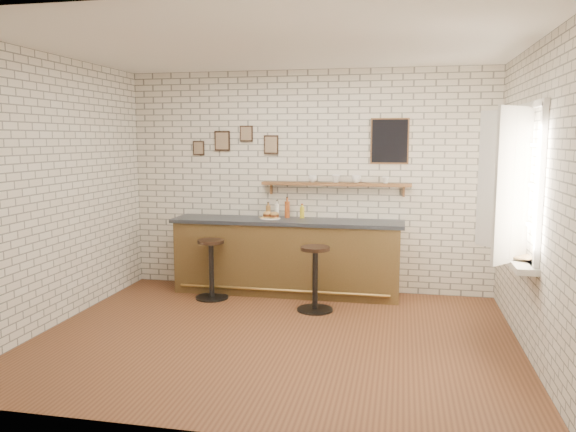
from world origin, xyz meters
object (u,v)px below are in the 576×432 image
book_lower (516,257)px  bitters_bottle_brown (268,211)px  condiment_bottle_yellow (302,212)px  shelf_cup_c (357,179)px  bar_stool_left (211,267)px  book_upper (516,256)px  shelf_cup_d (386,180)px  bar_stool_right (315,276)px  shelf_cup_a (313,179)px  bitters_bottle_white (277,210)px  ciabatta_sandwich (271,215)px  bar_counter (287,256)px  sandwich_plate (270,218)px  bitters_bottle_amber (287,209)px  shelf_cup_b (336,179)px

book_lower → bitters_bottle_brown: bearing=117.3°
condiment_bottle_yellow → shelf_cup_c: (0.73, 0.02, 0.46)m
bar_stool_left → book_upper: size_ratio=3.22×
shelf_cup_d → bitters_bottle_brown: bearing=-164.9°
bar_stool_right → shelf_cup_a: 1.45m
shelf_cup_d → book_lower: size_ratio=0.46×
book_lower → book_upper: (0.00, -0.03, 0.02)m
shelf_cup_d → book_upper: 2.31m
bitters_bottle_brown → bar_stool_right: 1.36m
bar_stool_right → book_upper: bearing=-23.1°
bitters_bottle_white → ciabatta_sandwich: bearing=-109.1°
condiment_bottle_yellow → bar_stool_left: size_ratio=0.25×
bar_counter → bar_stool_right: 0.86m
sandwich_plate → bitters_bottle_amber: 0.27m
shelf_cup_a → shelf_cup_c: shelf_cup_c is taller
bar_counter → shelf_cup_b: (0.63, 0.20, 1.05)m
shelf_cup_d → book_upper: shelf_cup_d is taller
condiment_bottle_yellow → book_upper: condiment_bottle_yellow is taller
shelf_cup_c → bitters_bottle_white: bearing=99.7°
bar_stool_right → shelf_cup_d: bearing=48.7°
shelf_cup_d → sandwich_plate: bearing=-159.5°
shelf_cup_a → shelf_cup_c: (0.59, 0.00, 0.00)m
condiment_bottle_yellow → book_lower: bearing=-35.8°
ciabatta_sandwich → bar_stool_left: bearing=-145.1°
ciabatta_sandwich → book_upper: ciabatta_sandwich is taller
condiment_bottle_yellow → shelf_cup_b: shelf_cup_b is taller
sandwich_plate → shelf_cup_d: (1.52, 0.16, 0.53)m
sandwich_plate → shelf_cup_c: (1.14, 0.16, 0.53)m
bitters_bottle_white → bitters_bottle_amber: bearing=0.0°
bar_stool_right → shelf_cup_d: shelf_cup_d is taller
shelf_cup_c → book_lower: bearing=-127.6°
bar_stool_left → book_upper: (3.52, -1.15, 0.54)m
bitters_bottle_amber → shelf_cup_d: 1.38m
ciabatta_sandwich → shelf_cup_c: size_ratio=1.92×
bitters_bottle_amber → book_upper: bitters_bottle_amber is taller
condiment_bottle_yellow → shelf_cup_d: size_ratio=2.14×
bar_counter → bar_stool_left: size_ratio=3.97×
bar_counter → book_upper: bearing=-31.5°
bitters_bottle_amber → book_lower: bearing=-33.6°
book_lower → ciabatta_sandwich: bearing=118.8°
shelf_cup_c → book_lower: (1.70, -1.77, -0.61)m
bitters_bottle_brown → shelf_cup_c: shelf_cup_c is taller
condiment_bottle_yellow → bar_stool_right: (0.32, -0.88, -0.67)m
condiment_bottle_yellow → shelf_cup_b: bearing=2.6°
bar_stool_left → sandwich_plate: bearing=35.3°
sandwich_plate → bar_counter: bearing=-9.0°
bitters_bottle_amber → bar_stool_right: (0.53, -0.88, -0.70)m
bar_stool_left → bar_stool_right: size_ratio=0.98×
bar_counter → bitters_bottle_brown: 0.68m
shelf_cup_b → shelf_cup_c: shelf_cup_b is taller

